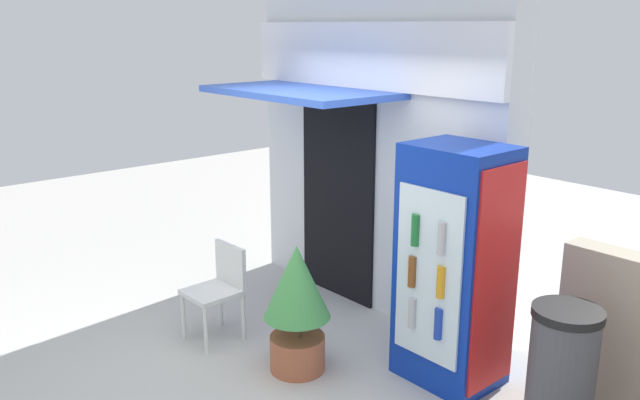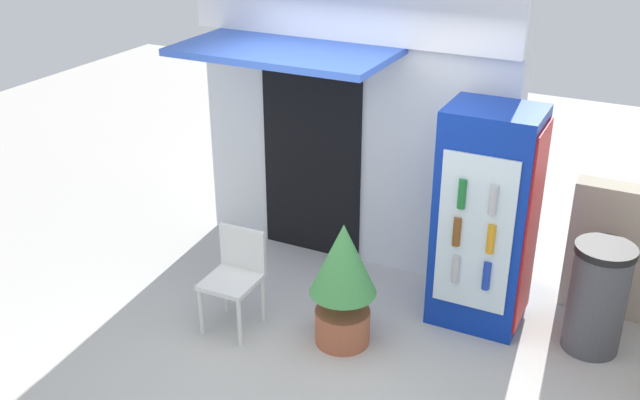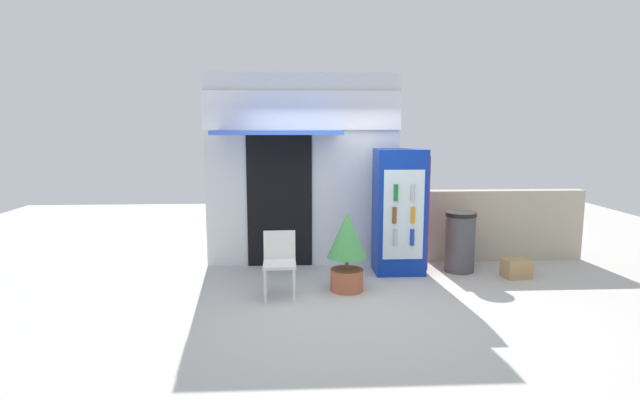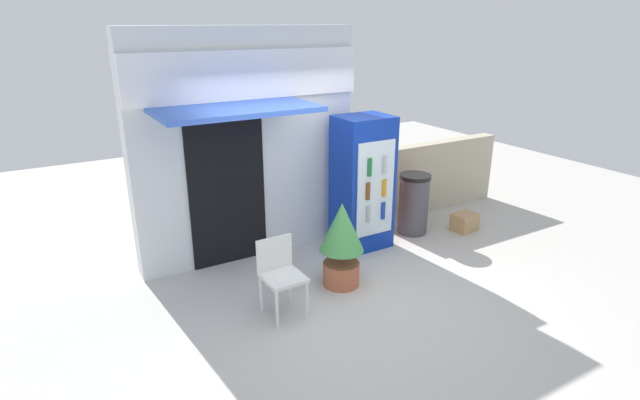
% 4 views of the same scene
% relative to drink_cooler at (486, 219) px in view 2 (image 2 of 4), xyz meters
% --- Properties ---
extents(ground, '(16.00, 16.00, 0.00)m').
position_rel_drink_cooler_xyz_m(ground, '(-1.08, -1.03, -0.94)').
color(ground, beige).
extents(storefront_building, '(3.06, 1.33, 3.04)m').
position_rel_drink_cooler_xyz_m(storefront_building, '(-1.48, 0.59, 0.63)').
color(storefront_building, silver).
rests_on(storefront_building, ground).
extents(drink_cooler, '(0.76, 0.66, 1.88)m').
position_rel_drink_cooler_xyz_m(drink_cooler, '(0.00, 0.00, 0.00)').
color(drink_cooler, '#0C2D9E').
rests_on(drink_cooler, ground).
extents(plastic_chair, '(0.43, 0.46, 0.85)m').
position_rel_drink_cooler_xyz_m(plastic_chair, '(-1.79, -0.99, -0.44)').
color(plastic_chair, silver).
rests_on(plastic_chair, ground).
extents(potted_plant_near_shop, '(0.54, 0.54, 1.07)m').
position_rel_drink_cooler_xyz_m(potted_plant_near_shop, '(-0.89, -0.84, -0.33)').
color(potted_plant_near_shop, '#AD5B3D').
rests_on(potted_plant_near_shop, ground).
extents(trash_bin, '(0.47, 0.47, 0.93)m').
position_rel_drink_cooler_xyz_m(trash_bin, '(0.94, -0.02, -0.48)').
color(trash_bin, '#47474C').
rests_on(trash_bin, ground).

